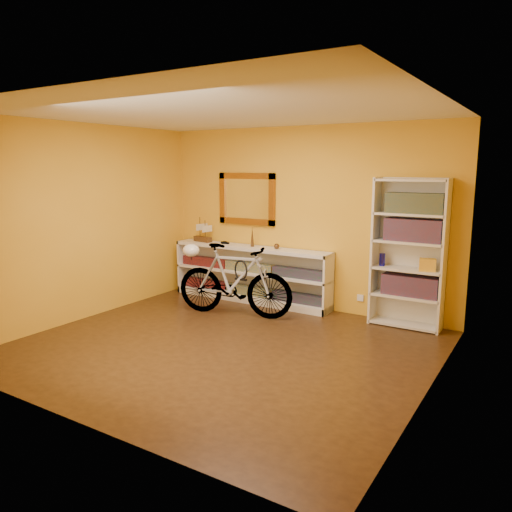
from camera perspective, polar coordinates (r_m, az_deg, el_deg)
The scene contains 24 objects.
floor at distance 5.73m, azimuth -3.74°, elevation -10.51°, with size 4.50×4.00×0.01m, color black.
ceiling at distance 5.39m, azimuth -4.08°, elevation 16.40°, with size 4.50×4.00×0.01m, color silver.
back_wall at distance 7.12m, azimuth 5.54°, elevation 4.37°, with size 4.50×0.01×2.60m, color gold.
left_wall at distance 6.96m, azimuth -19.22°, elevation 3.70°, with size 0.01×4.00×2.60m, color gold.
right_wall at distance 4.50m, azimuth 20.15°, elevation 0.33°, with size 0.01×4.00×2.60m, color gold.
gilt_mirror at distance 7.54m, azimuth -1.10°, elevation 6.64°, with size 0.98×0.06×0.78m, color brown.
wall_socket at distance 6.95m, azimuth 12.01°, elevation -4.77°, with size 0.09×0.01×0.09m, color silver.
console_unit at distance 7.48m, azimuth -0.66°, elevation -2.09°, with size 2.60×0.35×0.85m, color silver, non-canonical shape.
cd_row_lower at distance 7.52m, azimuth -0.74°, elevation -4.01°, with size 2.50×0.13×0.14m, color black.
cd_row_upper at distance 7.44m, azimuth -0.75°, elevation -1.29°, with size 2.50×0.13×0.14m, color navy.
model_ship at distance 7.89m, azimuth -6.22°, elevation 3.07°, with size 0.33×0.12×0.39m, color #3F2711, non-canonical shape.
toy_car at distance 7.66m, azimuth -3.60°, elevation 1.42°, with size 0.00×0.00×0.00m, color black.
bronze_ornament at distance 7.36m, azimuth -0.43°, elevation 2.28°, with size 0.05×0.05×0.31m, color #4F341B.
decorative_orb at distance 7.17m, azimuth 2.41°, elevation 1.14°, with size 0.08×0.08×0.08m, color #4F341B.
bookcase at distance 6.48m, azimuth 17.25°, elevation 0.24°, with size 0.90×0.30×1.90m, color silver, non-canonical shape.
book_row_a at distance 6.55m, azimuth 17.48°, elevation -3.29°, with size 0.70×0.22×0.26m, color maroon.
book_row_b at distance 6.43m, azimuth 17.82°, elevation 2.88°, with size 0.70×0.22×0.28m, color maroon.
book_row_c at distance 6.40m, azimuth 17.99°, elevation 5.85°, with size 0.70×0.22×0.25m, color #174253.
travel_mug at distance 6.57m, azimuth 14.42°, elevation -0.41°, with size 0.07×0.07×0.16m, color #181698.
red_tin at distance 6.49m, azimuth 15.89°, elevation 5.76°, with size 0.15×0.15×0.19m, color maroon.
yellow_bag at distance 6.41m, azimuth 19.26°, elevation -0.98°, with size 0.20×0.13×0.15m, color gold.
bicycle at distance 6.75m, azimuth -2.54°, elevation -2.83°, with size 1.70×0.44×1.00m, color silver.
helmet at distance 6.94m, azimuth -7.54°, elevation 0.66°, with size 0.24×0.23×0.18m, color white.
u_lock at distance 6.68m, azimuth -1.76°, elevation -1.64°, with size 0.21×0.21×0.02m, color black.
Camera 1 is at (3.12, -4.36, 2.03)m, focal length 34.49 mm.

